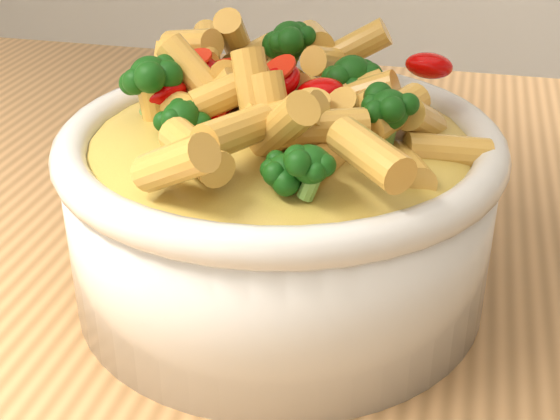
# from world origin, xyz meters

# --- Properties ---
(table) EXTENTS (1.20, 0.80, 0.90)m
(table) POSITION_xyz_m (0.00, 0.00, 0.80)
(table) COLOR #B5814D
(table) RESTS_ON ground
(serving_bowl) EXTENTS (0.25, 0.25, 0.11)m
(serving_bowl) POSITION_xyz_m (-0.02, -0.04, 0.95)
(serving_bowl) COLOR silver
(serving_bowl) RESTS_ON table
(pasta_salad) EXTENTS (0.19, 0.19, 0.04)m
(pasta_salad) POSITION_xyz_m (-0.02, -0.04, 1.02)
(pasta_salad) COLOR gold
(pasta_salad) RESTS_ON serving_bowl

